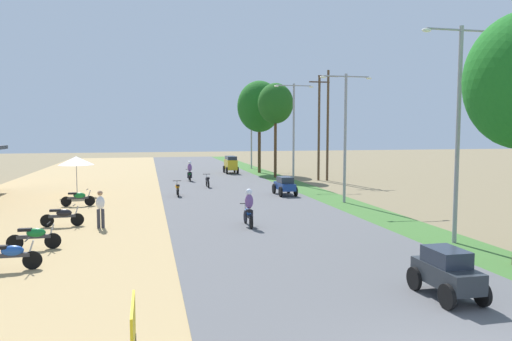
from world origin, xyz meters
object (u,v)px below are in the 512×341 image
at_px(parked_motorbike_nearest, 11,254).
at_px(motorbike_ahead_second, 178,188).
at_px(streetlamp_farthest, 251,129).
at_px(motorbike_ahead_third, 207,180).
at_px(motorbike_ahead_fourth, 190,172).
at_px(median_tree_second, 275,104).
at_px(pedestrian_on_shoulder, 100,207).
at_px(motorbike_foreground_rider, 248,209).
at_px(parked_motorbike_third, 63,215).
at_px(car_hatchback_charcoal, 447,271).
at_px(parked_motorbike_fourth, 78,197).
at_px(streetlamp_far, 294,126).
at_px(utility_pole_near, 319,126).
at_px(streetlamp_mid, 345,129).
at_px(car_van_yellow, 231,164).
at_px(vendor_umbrella, 76,161).
at_px(street_signboard, 133,332).
at_px(utility_pole_far, 328,124).
at_px(car_sedan_blue, 285,185).
at_px(parked_motorbike_second, 35,236).
at_px(median_tree_third, 259,107).
at_px(streetlamp_near, 458,120).

distance_m(parked_motorbike_nearest, motorbike_ahead_second, 16.41).
xyz_separation_m(streetlamp_farthest, motorbike_ahead_third, (-6.86, -16.47, -3.79)).
height_order(parked_motorbike_nearest, motorbike_ahead_fourth, motorbike_ahead_fourth).
height_order(median_tree_second, streetlamp_farthest, median_tree_second).
xyz_separation_m(pedestrian_on_shoulder, motorbike_ahead_second, (3.82, 9.37, -0.39)).
xyz_separation_m(pedestrian_on_shoulder, motorbike_foreground_rider, (6.23, -1.16, -0.11)).
bearing_deg(parked_motorbike_third, car_hatchback_charcoal, -47.00).
relative_size(pedestrian_on_shoulder, median_tree_second, 0.19).
bearing_deg(motorbike_foreground_rider, parked_motorbike_fourth, 136.26).
height_order(streetlamp_far, motorbike_ahead_second, streetlamp_far).
distance_m(utility_pole_near, car_hatchback_charcoal, 29.23).
bearing_deg(motorbike_ahead_third, pedestrian_on_shoulder, -114.60).
distance_m(parked_motorbike_fourth, streetlamp_mid, 15.48).
height_order(parked_motorbike_fourth, car_van_yellow, car_van_yellow).
relative_size(parked_motorbike_third, vendor_umbrella, 0.71).
bearing_deg(car_van_yellow, street_signboard, -101.92).
bearing_deg(streetlamp_far, motorbike_foreground_rider, -113.68).
height_order(utility_pole_far, motorbike_ahead_third, utility_pole_far).
distance_m(utility_pole_far, motorbike_ahead_fourth, 12.22).
bearing_deg(utility_pole_far, pedestrian_on_shoulder, -134.96).
height_order(parked_motorbike_third, motorbike_foreground_rider, motorbike_foreground_rider).
distance_m(parked_motorbike_nearest, parked_motorbike_fourth, 12.45).
height_order(car_sedan_blue, motorbike_ahead_third, car_sedan_blue).
relative_size(parked_motorbike_second, median_tree_second, 0.22).
xyz_separation_m(parked_motorbike_third, median_tree_third, (14.45, 24.32, 6.03)).
distance_m(median_tree_third, streetlamp_farthest, 5.58).
xyz_separation_m(median_tree_third, car_hatchback_charcoal, (-3.61, -35.94, -5.84)).
distance_m(street_signboard, streetlamp_near, 14.36).
xyz_separation_m(motorbike_ahead_second, motorbike_ahead_third, (2.43, 4.29, 0.00)).
bearing_deg(utility_pole_near, parked_motorbike_fourth, -149.15).
height_order(parked_motorbike_nearest, utility_pole_near, utility_pole_near).
relative_size(street_signboard, utility_pole_far, 0.16).
distance_m(car_van_yellow, motorbike_ahead_third, 11.64).
bearing_deg(parked_motorbike_nearest, streetlamp_far, 53.59).
bearing_deg(motorbike_foreground_rider, median_tree_second, 71.96).
relative_size(streetlamp_far, motorbike_ahead_third, 4.33).
bearing_deg(car_hatchback_charcoal, streetlamp_far, 81.27).
relative_size(parked_motorbike_second, utility_pole_far, 0.19).
height_order(pedestrian_on_shoulder, streetlamp_far, streetlamp_far).
bearing_deg(median_tree_third, vendor_umbrella, -137.75).
height_order(streetlamp_near, utility_pole_far, utility_pole_far).
relative_size(streetlamp_farthest, motorbike_ahead_fourth, 4.12).
xyz_separation_m(streetlamp_near, motorbike_ahead_second, (-9.30, 15.09, -4.05)).
bearing_deg(streetlamp_mid, pedestrian_on_shoulder, -160.83).
distance_m(utility_pole_near, motorbike_ahead_third, 11.26).
xyz_separation_m(parked_motorbike_second, car_hatchback_charcoal, (11.10, -7.53, 0.19)).
height_order(streetlamp_farthest, utility_pole_near, utility_pole_near).
height_order(pedestrian_on_shoulder, car_sedan_blue, pedestrian_on_shoulder).
bearing_deg(parked_motorbike_third, car_van_yellow, 64.39).
height_order(pedestrian_on_shoulder, utility_pole_far, utility_pole_far).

